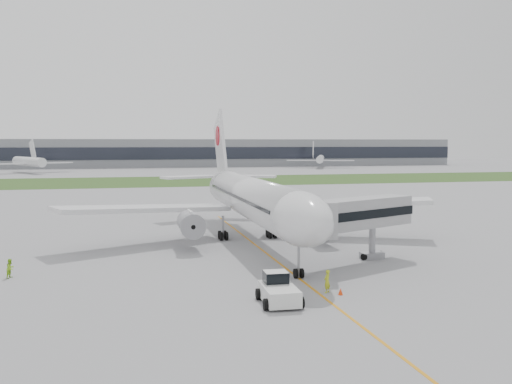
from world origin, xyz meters
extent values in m
plane|color=#949496|center=(0.00, 0.00, 0.00)|extent=(600.00, 600.00, 0.00)
cube|color=#34531F|center=(0.00, 120.00, 0.01)|extent=(600.00, 50.00, 0.02)
cube|color=gray|center=(0.00, 230.00, 7.00)|extent=(320.00, 22.00, 14.00)
cube|color=#1E212B|center=(0.00, 219.00, 7.00)|extent=(320.00, 0.60, 6.00)
cylinder|color=silver|center=(0.00, 4.00, 5.60)|extent=(5.00, 38.00, 5.00)
ellipsoid|color=silver|center=(0.00, -15.50, 5.60)|extent=(5.00, 11.00, 5.00)
cube|color=black|center=(0.00, -16.50, 6.50)|extent=(3.20, 1.54, 1.14)
cone|color=silver|center=(0.00, 26.00, 6.40)|extent=(5.00, 10.53, 6.16)
cube|color=silver|center=(-13.00, 6.00, 4.40)|extent=(22.13, 13.52, 1.70)
cube|color=silver|center=(13.00, 6.00, 4.40)|extent=(22.13, 13.52, 1.70)
cylinder|color=#A5A5AA|center=(-8.00, 1.50, 3.00)|extent=(2.70, 5.20, 2.70)
cylinder|color=#A5A5AA|center=(8.00, 1.50, 3.00)|extent=(2.70, 5.20, 2.70)
cube|color=silver|center=(0.00, 27.50, 11.50)|extent=(0.45, 10.90, 12.76)
cylinder|color=#B10A19|center=(0.00, 28.50, 13.50)|extent=(0.60, 3.20, 3.20)
cube|color=silver|center=(-5.00, 28.50, 6.80)|extent=(9.54, 6.34, 0.35)
cube|color=silver|center=(5.00, 28.50, 6.80)|extent=(9.54, 6.34, 0.35)
cylinder|color=gray|center=(0.00, -15.00, 1.55)|extent=(0.24, 0.24, 3.10)
cylinder|color=black|center=(-3.20, 7.00, 0.55)|extent=(1.40, 1.10, 1.10)
cylinder|color=black|center=(3.20, 7.00, 0.55)|extent=(1.40, 1.10, 1.10)
cube|color=silver|center=(-4.00, -22.70, 0.80)|extent=(2.67, 4.58, 1.20)
cube|color=silver|center=(-3.95, -21.50, 1.79)|extent=(1.86, 1.66, 1.00)
cube|color=black|center=(-3.95, -21.50, 1.84)|extent=(1.91, 1.72, 0.85)
cylinder|color=black|center=(-5.29, -21.15, 0.45)|extent=(0.38, 0.91, 0.90)
cylinder|color=black|center=(-2.60, -21.26, 0.45)|extent=(0.38, 0.91, 0.90)
cylinder|color=black|center=(-5.40, -24.14, 0.45)|extent=(0.38, 0.91, 0.90)
cylinder|color=black|center=(-2.71, -24.25, 0.45)|extent=(0.38, 0.91, 0.90)
cube|color=gray|center=(7.81, -10.13, 5.21)|extent=(13.99, 8.62, 3.01)
cube|color=black|center=(7.81, -10.13, 5.21)|extent=(14.21, 8.80, 0.90)
cube|color=gray|center=(2.32, -13.78, 5.21)|extent=(2.60, 3.41, 3.41)
cylinder|color=gray|center=(10.32, -8.42, 1.90)|extent=(0.70, 0.70, 3.81)
cube|color=gray|center=(10.32, -8.42, 0.35)|extent=(2.77, 2.28, 0.70)
cylinder|color=black|center=(9.14, -8.96, 0.35)|extent=(0.57, 0.76, 0.70)
cylinder|color=black|center=(11.50, -7.87, 0.35)|extent=(0.57, 0.76, 0.70)
cone|color=#F3390C|center=(-3.31, -22.40, 0.27)|extent=(0.40, 0.40, 0.54)
cone|color=#F3390C|center=(1.60, -21.32, 0.28)|extent=(0.41, 0.41, 0.57)
imported|color=#B5C320|center=(0.75, -20.44, 0.97)|extent=(0.84, 0.80, 1.93)
imported|color=#90CF22|center=(-25.84, -8.78, 0.88)|extent=(0.98, 1.07, 1.77)
camera|label=1|loc=(-15.62, -64.27, 12.47)|focal=40.00mm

